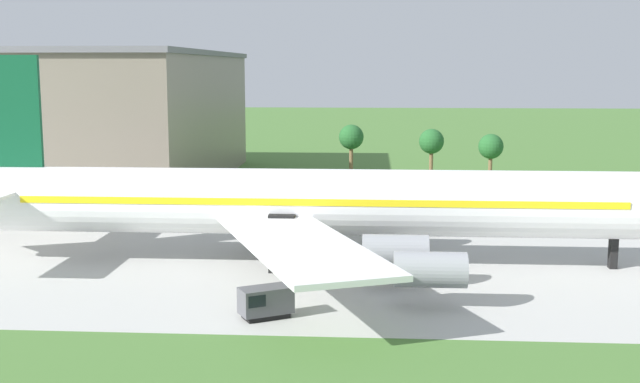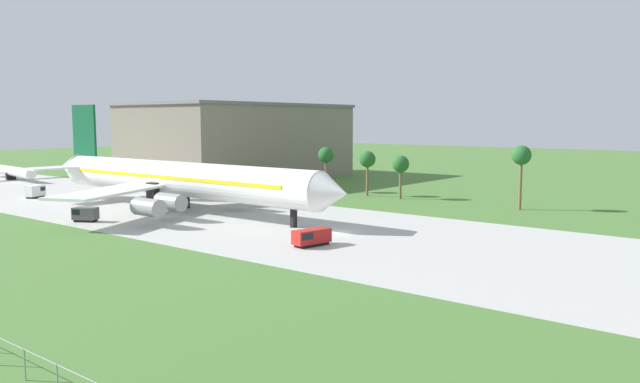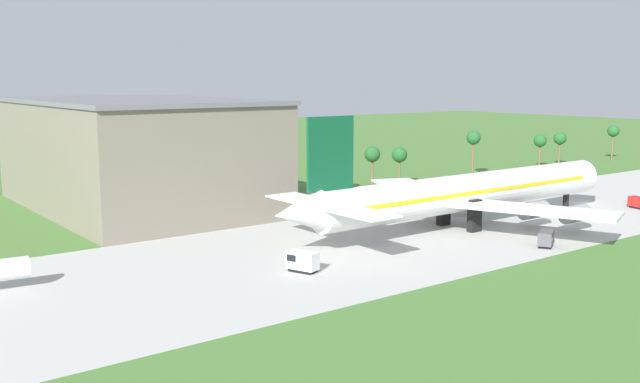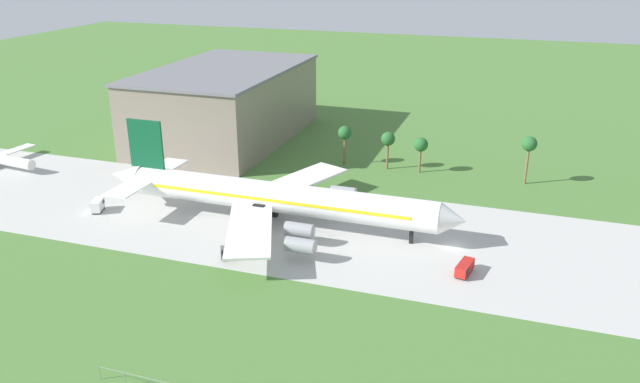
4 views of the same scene
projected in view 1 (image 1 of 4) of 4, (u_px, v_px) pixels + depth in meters
jet_airliner at (306, 202)px, 76.09m from camera, size 78.32×52.91×19.82m
fuel_truck at (264, 302)px, 59.98m from camera, size 4.37×3.64×2.38m
terminal_building at (106, 117)px, 129.93m from camera, size 36.72×61.20×21.23m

